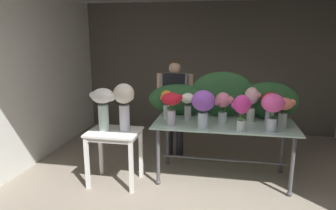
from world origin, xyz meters
name	(u,v)px	position (x,y,z in m)	size (l,w,h in m)	color
ground_plane	(198,165)	(0.00, 1.93, 0.00)	(8.50, 8.50, 0.00)	gray
wall_back	(208,68)	(0.00, 3.87, 1.34)	(5.32, 0.12, 2.68)	#5B564C
wall_left	(39,77)	(-2.66, 1.93, 1.34)	(0.12, 3.99, 2.68)	silver
display_table_glass	(224,131)	(0.37, 1.55, 0.71)	(1.93, 0.89, 0.84)	#ACCFC1
side_table_white	(114,139)	(-1.09, 1.14, 0.65)	(0.69, 0.55, 0.76)	white
florist	(175,99)	(-0.45, 2.28, 0.99)	(0.61, 0.24, 1.61)	#232328
foliage_backdrop	(223,98)	(0.34, 1.87, 1.12)	(2.18, 0.30, 0.67)	#28562D
vase_blush_hydrangea	(252,101)	(0.74, 1.68, 1.13)	(0.24, 0.20, 0.49)	silver
vase_rosy_stock	(223,104)	(0.35, 1.53, 1.11)	(0.26, 0.21, 0.43)	silver
vase_coral_ranunculus	(284,108)	(1.13, 1.47, 1.10)	(0.27, 0.24, 0.40)	silver
vase_ivory_roses	(188,104)	(-0.14, 1.59, 1.08)	(0.19, 0.19, 0.39)	silver
vase_scarlet_tulips	(271,104)	(0.99, 1.70, 1.09)	(0.26, 0.26, 0.42)	silver
vase_crimson_peonies	(171,103)	(-0.33, 1.29, 1.14)	(0.28, 0.26, 0.45)	silver
vase_magenta_lilies	(242,108)	(0.58, 1.21, 1.13)	(0.25, 0.21, 0.46)	silver
vase_sunset_snapdragons	(166,101)	(-0.47, 1.71, 1.08)	(0.18, 0.17, 0.40)	silver
vase_violet_freesia	(203,104)	(0.09, 1.23, 1.16)	(0.30, 0.30, 0.50)	silver
vase_fuchsia_carnations	(273,107)	(0.95, 1.25, 1.16)	(0.29, 0.28, 0.49)	silver
vase_white_roses_tall	(103,103)	(-1.22, 1.14, 1.14)	(0.36, 0.30, 0.58)	silver
vase_cream_lisianthus_tall	(124,102)	(-0.95, 1.20, 1.16)	(0.28, 0.28, 0.64)	silver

